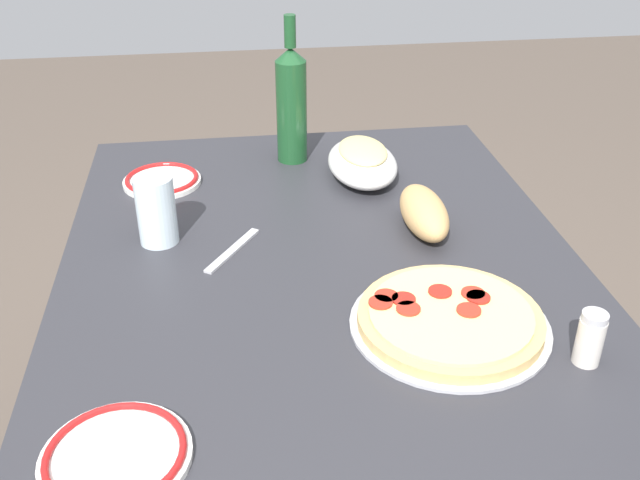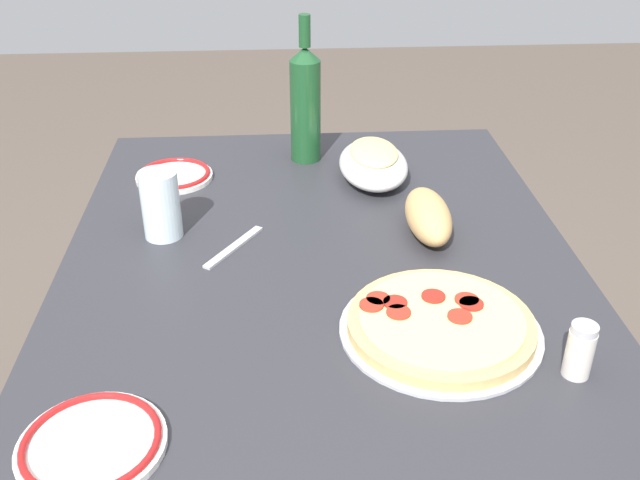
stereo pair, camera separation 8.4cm
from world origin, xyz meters
TOP-DOWN VIEW (x-y plane):
  - dining_table at (0.00, 0.00)m, footprint 1.19×0.94m
  - pepperoni_pizza at (0.25, 0.17)m, footprint 0.32×0.32m
  - baked_pasta_dish at (-0.31, 0.14)m, footprint 0.24×0.15m
  - wine_bottle at (-0.44, -0.01)m, footprint 0.07×0.07m
  - water_glass at (-0.09, -0.30)m, footprint 0.07×0.07m
  - side_plate_near at (0.46, -0.32)m, footprint 0.19×0.19m
  - side_plate_far at (-0.34, -0.30)m, footprint 0.17×0.17m
  - bread_loaf at (-0.06, 0.21)m, footprint 0.20×0.08m
  - spice_shaker at (0.36, 0.35)m, footprint 0.04×0.04m
  - fork_right at (-0.03, -0.16)m, footprint 0.15×0.11m

SIDE VIEW (x-z plane):
  - dining_table at x=0.00m, z-range 0.24..0.97m
  - fork_right at x=-0.03m, z-range 0.73..0.73m
  - side_plate_near at x=0.46m, z-range 0.73..0.75m
  - side_plate_far at x=-0.34m, z-range 0.73..0.75m
  - pepperoni_pizza at x=0.25m, z-range 0.73..0.76m
  - bread_loaf at x=-0.06m, z-range 0.73..0.80m
  - baked_pasta_dish at x=-0.31m, z-range 0.73..0.81m
  - spice_shaker at x=0.36m, z-range 0.73..0.82m
  - water_glass at x=-0.09m, z-range 0.73..0.86m
  - wine_bottle at x=-0.44m, z-range 0.70..1.04m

